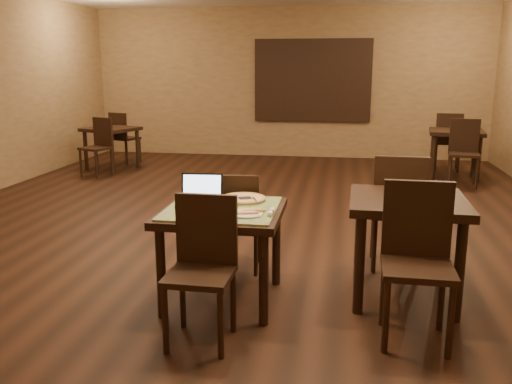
% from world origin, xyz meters
% --- Properties ---
extents(ground, '(10.00, 10.00, 0.00)m').
position_xyz_m(ground, '(0.00, 0.00, 0.00)').
color(ground, black).
rests_on(ground, ground).
extents(wall_back, '(8.00, 0.02, 3.00)m').
position_xyz_m(wall_back, '(0.00, 5.00, 1.50)').
color(wall_back, '#99764E').
rests_on(wall_back, ground).
extents(mural, '(2.34, 0.05, 1.64)m').
position_xyz_m(mural, '(0.50, 4.96, 1.55)').
color(mural, '#295A96').
rests_on(mural, wall_back).
extents(tiled_table, '(0.92, 0.92, 0.76)m').
position_xyz_m(tiled_table, '(0.23, -2.23, 0.66)').
color(tiled_table, black).
rests_on(tiled_table, ground).
extents(chair_main_near, '(0.44, 0.44, 0.99)m').
position_xyz_m(chair_main_near, '(0.23, -2.85, 0.56)').
color(chair_main_near, black).
rests_on(chair_main_near, ground).
extents(chair_main_far, '(0.42, 0.42, 0.91)m').
position_xyz_m(chair_main_far, '(0.23, -1.61, 0.52)').
color(chair_main_far, black).
rests_on(chair_main_far, ground).
extents(laptop, '(0.35, 0.28, 0.23)m').
position_xyz_m(laptop, '(0.03, -2.13, 0.82)').
color(laptop, black).
rests_on(laptop, tiled_table).
extents(plate, '(0.25, 0.25, 0.01)m').
position_xyz_m(plate, '(0.45, -2.41, 0.77)').
color(plate, white).
rests_on(plate, tiled_table).
extents(pizza_slice, '(0.25, 0.25, 0.02)m').
position_xyz_m(pizza_slice, '(0.45, -2.41, 0.79)').
color(pizza_slice, '#F6E7A4').
rests_on(pizza_slice, plate).
extents(pizza_pan, '(0.37, 0.37, 0.01)m').
position_xyz_m(pizza_pan, '(0.35, -1.99, 0.77)').
color(pizza_pan, silver).
rests_on(pizza_pan, tiled_table).
extents(pizza_whole, '(0.37, 0.37, 0.03)m').
position_xyz_m(pizza_whole, '(0.35, -1.99, 0.78)').
color(pizza_whole, '#F6E7A4').
rests_on(pizza_whole, pizza_pan).
extents(spatula, '(0.18, 0.27, 0.01)m').
position_xyz_m(spatula, '(0.37, -2.01, 0.79)').
color(spatula, silver).
rests_on(spatula, pizza_whole).
extents(napkin_roll, '(0.04, 0.16, 0.04)m').
position_xyz_m(napkin_roll, '(0.63, -2.37, 0.78)').
color(napkin_roll, white).
rests_on(napkin_roll, tiled_table).
extents(other_table_a, '(0.95, 0.95, 0.80)m').
position_xyz_m(other_table_a, '(3.00, 3.19, 0.66)').
color(other_table_a, black).
rests_on(other_table_a, ground).
extents(other_table_a_chair_near, '(0.50, 0.50, 1.03)m').
position_xyz_m(other_table_a_chair_near, '(3.01, 2.59, 0.58)').
color(other_table_a_chair_near, black).
rests_on(other_table_a_chair_near, ground).
extents(other_table_a_chair_far, '(0.50, 0.50, 1.03)m').
position_xyz_m(other_table_a_chair_far, '(2.99, 3.79, 0.58)').
color(other_table_a_chair_far, black).
rests_on(other_table_a_chair_far, ground).
extents(other_table_b, '(1.04, 1.04, 0.76)m').
position_xyz_m(other_table_b, '(-3.00, 3.04, 0.63)').
color(other_table_b, black).
rests_on(other_table_b, ground).
extents(other_table_b_chair_near, '(0.55, 0.55, 0.98)m').
position_xyz_m(other_table_b_chair_near, '(-2.97, 2.46, 0.55)').
color(other_table_b_chair_near, black).
rests_on(other_table_b_chair_near, ground).
extents(other_table_b_chair_far, '(0.55, 0.55, 0.98)m').
position_xyz_m(other_table_b_chair_far, '(-3.03, 3.61, 0.55)').
color(other_table_b_chair_far, black).
rests_on(other_table_b_chair_far, ground).
extents(other_table_c, '(0.91, 0.91, 0.83)m').
position_xyz_m(other_table_c, '(1.65, -1.97, 0.69)').
color(other_table_c, black).
rests_on(other_table_c, ground).
extents(other_table_c_chair_near, '(0.48, 0.48, 1.07)m').
position_xyz_m(other_table_c_chair_near, '(1.65, -2.59, 0.61)').
color(other_table_c_chair_near, black).
rests_on(other_table_c_chair_near, ground).
extents(other_table_c_chair_far, '(0.48, 0.48, 1.07)m').
position_xyz_m(other_table_c_chair_far, '(1.65, -1.34, 0.61)').
color(other_table_c_chair_far, black).
rests_on(other_table_c_chair_far, ground).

